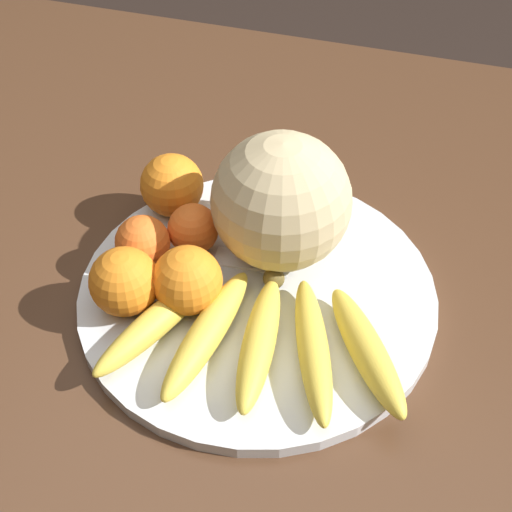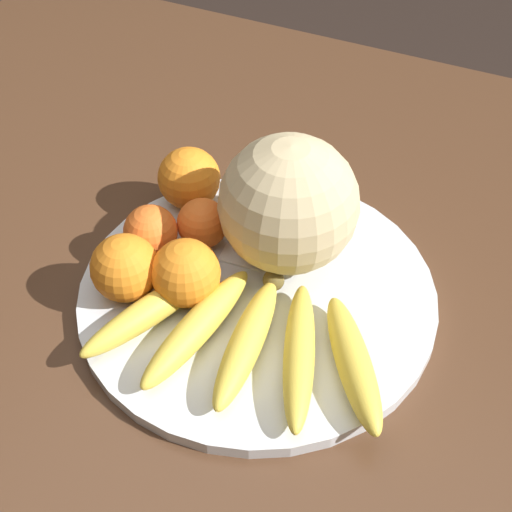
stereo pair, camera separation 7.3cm
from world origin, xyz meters
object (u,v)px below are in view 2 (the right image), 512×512
object	(u,v)px
orange_front_left	(186,273)
orange_back_right	(202,223)
fruit_bowl	(256,293)
orange_front_right	(151,232)
orange_mid_center	(125,268)
orange_back_left	(189,178)
banana_bunch	(248,337)
melon	(289,204)
produce_tag	(253,260)
kitchen_table	(253,352)

from	to	relation	value
orange_front_left	orange_back_right	size ratio (longest dim) A/B	1.27
fruit_bowl	orange_front_left	xyz separation A→B (m)	(0.06, 0.04, 0.04)
orange_front_left	orange_front_right	xyz separation A→B (m)	(0.07, -0.04, -0.01)
orange_mid_center	orange_back_left	size ratio (longest dim) A/B	0.98
orange_front_right	orange_back_left	xyz separation A→B (m)	(0.00, -0.09, 0.01)
orange_mid_center	orange_back_right	world-z (taller)	orange_mid_center
fruit_bowl	banana_bunch	distance (m)	0.08
fruit_bowl	orange_front_left	bearing A→B (deg)	33.78
fruit_bowl	orange_back_left	xyz separation A→B (m)	(0.13, -0.09, 0.04)
banana_bunch	orange_back_left	bearing A→B (deg)	-143.39
melon	orange_front_right	world-z (taller)	melon
fruit_bowl	produce_tag	world-z (taller)	produce_tag
melon	banana_bunch	size ratio (longest dim) A/B	0.48
orange_front_right	orange_back_right	bearing A→B (deg)	-140.20
orange_front_right	produce_tag	size ratio (longest dim) A/B	0.80
orange_front_right	orange_back_left	distance (m)	0.09
kitchen_table	produce_tag	world-z (taller)	produce_tag
banana_bunch	orange_front_left	xyz separation A→B (m)	(0.09, -0.03, 0.02)
orange_front_left	orange_back_left	xyz separation A→B (m)	(0.07, -0.14, 0.00)
banana_bunch	orange_front_left	size ratio (longest dim) A/B	4.31
banana_bunch	orange_front_right	xyz separation A→B (m)	(0.16, -0.08, 0.01)
orange_mid_center	orange_back_left	distance (m)	0.16
orange_front_right	produce_tag	distance (m)	0.12
orange_mid_center	orange_front_left	bearing A→B (deg)	-161.69
banana_bunch	orange_mid_center	size ratio (longest dim) A/B	4.32
banana_bunch	orange_front_right	world-z (taller)	orange_front_right
melon	kitchen_table	bearing A→B (deg)	84.12
produce_tag	orange_back_right	bearing A→B (deg)	-8.20
orange_mid_center	orange_back_left	xyz separation A→B (m)	(0.01, -0.16, 0.00)
orange_front_left	produce_tag	size ratio (longest dim) A/B	0.96
kitchen_table	banana_bunch	world-z (taller)	banana_bunch
banana_bunch	orange_back_left	distance (m)	0.23
kitchen_table	orange_front_left	distance (m)	0.15
melon	orange_mid_center	distance (m)	0.18
banana_bunch	orange_back_right	size ratio (longest dim) A/B	5.46
fruit_bowl	melon	world-z (taller)	melon
fruit_bowl	produce_tag	distance (m)	0.04
fruit_bowl	orange_back_right	world-z (taller)	orange_back_right
orange_front_left	orange_front_right	bearing A→B (deg)	-32.46
orange_front_right	orange_back_left	bearing A→B (deg)	-89.06
fruit_bowl	orange_back_right	distance (m)	0.10
melon	fruit_bowl	bearing A→B (deg)	81.39
orange_back_right	kitchen_table	bearing A→B (deg)	148.61
kitchen_table	orange_back_right	xyz separation A→B (m)	(0.09, -0.05, 0.13)
melon	banana_bunch	world-z (taller)	melon
melon	orange_front_left	world-z (taller)	melon
fruit_bowl	orange_mid_center	distance (m)	0.14
orange_mid_center	kitchen_table	bearing A→B (deg)	-158.66
orange_front_left	produce_tag	xyz separation A→B (m)	(-0.04, -0.08, -0.03)
kitchen_table	banana_bunch	size ratio (longest dim) A/B	4.54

